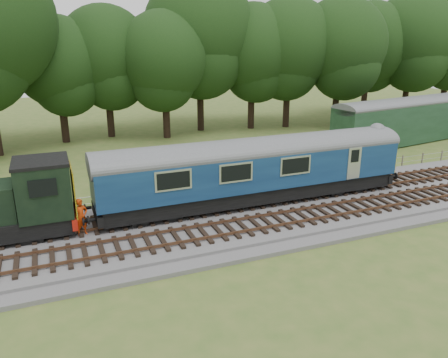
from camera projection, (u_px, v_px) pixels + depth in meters
name	position (u px, v px, depth m)	size (l,w,h in m)	color
ground	(265.00, 216.00, 24.41)	(120.00, 120.00, 0.00)	#405D22
ballast	(266.00, 213.00, 24.35)	(70.00, 7.00, 0.35)	#4C4C4F
track_north	(255.00, 201.00, 25.51)	(67.20, 2.40, 0.21)	black
track_south	(280.00, 220.00, 22.87)	(67.20, 2.40, 0.21)	black
fence	(234.00, 191.00, 28.37)	(64.00, 0.12, 1.00)	#6B6054
tree_line	(165.00, 137.00, 43.79)	(70.00, 8.00, 18.00)	black
dmu_railcar	(255.00, 165.00, 24.82)	(18.05, 2.86, 3.88)	black
worker	(81.00, 217.00, 21.05)	(0.67, 0.44, 1.83)	red
parked_coach	(405.00, 118.00, 40.61)	(16.59, 5.29, 4.18)	#18351E
shed	(364.00, 125.00, 41.95)	(4.54, 4.54, 2.92)	#18351E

